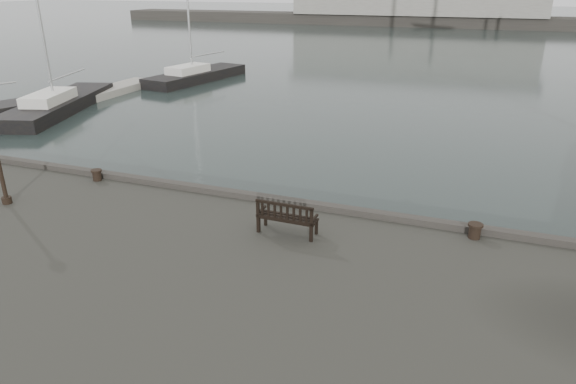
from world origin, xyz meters
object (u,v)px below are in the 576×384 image
(yacht_d, at_px, (197,78))
(bollard_left, at_px, (97,175))
(bench, at_px, (287,223))
(bollard_right, at_px, (475,231))
(yacht_c, at_px, (60,107))

(yacht_d, bearing_deg, bollard_left, -57.07)
(bench, xyz_separation_m, bollard_right, (4.55, 1.44, -0.09))
(bench, relative_size, bollard_right, 3.97)
(bench, xyz_separation_m, yacht_c, (-20.83, 14.09, -1.60))
(bollard_right, bearing_deg, yacht_c, 153.50)
(yacht_c, xyz_separation_m, yacht_d, (2.70, 12.66, -0.01))
(bollard_left, bearing_deg, bollard_right, 0.00)
(bollard_left, xyz_separation_m, bollard_right, (11.77, 0.00, 0.01))
(bollard_left, relative_size, yacht_d, 0.03)
(bollard_right, xyz_separation_m, yacht_d, (-22.68, 25.32, -1.52))
(bollard_left, xyz_separation_m, yacht_c, (-13.61, 12.66, -1.50))
(bollard_left, distance_m, yacht_d, 27.61)
(bollard_left, bearing_deg, yacht_d, 113.32)
(yacht_c, height_order, yacht_d, yacht_c)
(bench, height_order, yacht_d, yacht_d)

